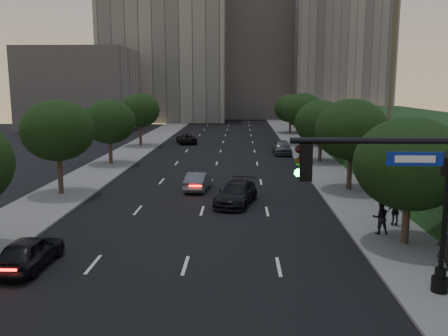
{
  "coord_description": "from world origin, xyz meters",
  "views": [
    {
      "loc": [
        2.33,
        -14.23,
        7.66
      ],
      "look_at": [
        1.53,
        8.95,
        3.6
      ],
      "focal_mm": 38.0,
      "sensor_mm": 36.0,
      "label": 1
    }
  ],
  "objects_px": {
    "sedan_mid_left": "(198,181)",
    "sedan_near_right": "(236,193)",
    "street_lamp": "(444,227)",
    "sedan_far_left": "(186,139)",
    "sedan_far_right": "(282,147)",
    "pedestrian_a": "(444,250)",
    "sedan_near_left": "(29,252)",
    "pedestrian_b": "(380,217)",
    "pedestrian_c": "(395,212)"
  },
  "relations": [
    {
      "from": "sedan_near_left",
      "to": "sedan_mid_left",
      "type": "xyz_separation_m",
      "value": [
        5.79,
        15.45,
        -0.03
      ]
    },
    {
      "from": "street_lamp",
      "to": "pedestrian_c",
      "type": "xyz_separation_m",
      "value": [
        1.06,
        8.46,
        -1.72
      ]
    },
    {
      "from": "sedan_near_right",
      "to": "sedan_far_right",
      "type": "relative_size",
      "value": 1.05
    },
    {
      "from": "sedan_far_right",
      "to": "pedestrian_b",
      "type": "distance_m",
      "value": 29.34
    },
    {
      "from": "sedan_near_left",
      "to": "sedan_far_right",
      "type": "bearing_deg",
      "value": -109.61
    },
    {
      "from": "sedan_near_left",
      "to": "sedan_mid_left",
      "type": "distance_m",
      "value": 16.5
    },
    {
      "from": "sedan_near_left",
      "to": "sedan_near_right",
      "type": "distance_m",
      "value": 14.16
    },
    {
      "from": "sedan_near_left",
      "to": "sedan_near_right",
      "type": "height_order",
      "value": "sedan_near_right"
    },
    {
      "from": "sedan_mid_left",
      "to": "sedan_near_right",
      "type": "relative_size",
      "value": 0.82
    },
    {
      "from": "sedan_far_left",
      "to": "sedan_far_right",
      "type": "bearing_deg",
      "value": 124.7
    },
    {
      "from": "sedan_far_left",
      "to": "pedestrian_a",
      "type": "xyz_separation_m",
      "value": [
        15.61,
        -43.66,
        0.31
      ]
    },
    {
      "from": "street_lamp",
      "to": "sedan_far_right",
      "type": "distance_m",
      "value": 36.29
    },
    {
      "from": "sedan_far_left",
      "to": "pedestrian_b",
      "type": "distance_m",
      "value": 41.48
    },
    {
      "from": "street_lamp",
      "to": "sedan_near_right",
      "type": "relative_size",
      "value": 1.11
    },
    {
      "from": "sedan_near_right",
      "to": "sedan_far_left",
      "type": "bearing_deg",
      "value": 115.76
    },
    {
      "from": "sedan_near_right",
      "to": "pedestrian_c",
      "type": "xyz_separation_m",
      "value": [
        8.69,
        -4.86,
        0.18
      ]
    },
    {
      "from": "street_lamp",
      "to": "pedestrian_a",
      "type": "xyz_separation_m",
      "value": [
        1.03,
        2.16,
        -1.67
      ]
    },
    {
      "from": "pedestrian_a",
      "to": "sedan_near_left",
      "type": "bearing_deg",
      "value": 16.22
    },
    {
      "from": "sedan_near_left",
      "to": "pedestrian_b",
      "type": "xyz_separation_m",
      "value": [
        16.07,
        4.8,
        0.3
      ]
    },
    {
      "from": "street_lamp",
      "to": "sedan_far_right",
      "type": "height_order",
      "value": "street_lamp"
    },
    {
      "from": "sedan_far_right",
      "to": "pedestrian_a",
      "type": "bearing_deg",
      "value": -84.83
    },
    {
      "from": "pedestrian_c",
      "to": "pedestrian_a",
      "type": "bearing_deg",
      "value": 85.96
    },
    {
      "from": "sedan_far_left",
      "to": "pedestrian_c",
      "type": "relative_size",
      "value": 3.1
    },
    {
      "from": "sedan_far_left",
      "to": "street_lamp",
      "type": "bearing_deg",
      "value": 91.53
    },
    {
      "from": "sedan_far_right",
      "to": "street_lamp",
      "type": "bearing_deg",
      "value": -86.83
    },
    {
      "from": "sedan_far_left",
      "to": "sedan_near_right",
      "type": "distance_m",
      "value": 33.24
    },
    {
      "from": "pedestrian_b",
      "to": "sedan_mid_left",
      "type": "bearing_deg",
      "value": -46.34
    },
    {
      "from": "sedan_far_right",
      "to": "pedestrian_a",
      "type": "relative_size",
      "value": 2.93
    },
    {
      "from": "sedan_mid_left",
      "to": "street_lamp",
      "type": "bearing_deg",
      "value": 126.64
    },
    {
      "from": "sedan_near_right",
      "to": "pedestrian_c",
      "type": "distance_m",
      "value": 9.96
    },
    {
      "from": "pedestrian_b",
      "to": "pedestrian_c",
      "type": "height_order",
      "value": "pedestrian_b"
    },
    {
      "from": "pedestrian_a",
      "to": "pedestrian_b",
      "type": "bearing_deg",
      "value": -59.41
    },
    {
      "from": "sedan_near_right",
      "to": "pedestrian_a",
      "type": "bearing_deg",
      "value": -38.5
    },
    {
      "from": "sedan_near_left",
      "to": "sedan_mid_left",
      "type": "bearing_deg",
      "value": -108.41
    },
    {
      "from": "sedan_near_left",
      "to": "sedan_near_right",
      "type": "bearing_deg",
      "value": -125.52
    },
    {
      "from": "sedan_near_left",
      "to": "sedan_mid_left",
      "type": "height_order",
      "value": "sedan_near_left"
    },
    {
      "from": "sedan_near_right",
      "to": "pedestrian_a",
      "type": "xyz_separation_m",
      "value": [
        8.66,
        -11.16,
        0.23
      ]
    },
    {
      "from": "street_lamp",
      "to": "sedan_far_left",
      "type": "xyz_separation_m",
      "value": [
        -14.58,
        45.82,
        -1.98
      ]
    },
    {
      "from": "sedan_far_left",
      "to": "sedan_mid_left",
      "type": "bearing_deg",
      "value": 82.12
    },
    {
      "from": "sedan_near_left",
      "to": "sedan_near_right",
      "type": "relative_size",
      "value": 0.82
    },
    {
      "from": "sedan_near_left",
      "to": "sedan_far_left",
      "type": "relative_size",
      "value": 0.87
    },
    {
      "from": "pedestrian_b",
      "to": "sedan_near_left",
      "type": "bearing_deg",
      "value": 16.29
    },
    {
      "from": "sedan_far_left",
      "to": "pedestrian_c",
      "type": "distance_m",
      "value": 40.5
    },
    {
      "from": "street_lamp",
      "to": "sedan_near_left",
      "type": "distance_m",
      "value": 16.52
    },
    {
      "from": "sedan_far_left",
      "to": "sedan_near_right",
      "type": "xyz_separation_m",
      "value": [
        6.95,
        -32.5,
        0.07
      ]
    },
    {
      "from": "sedan_mid_left",
      "to": "sedan_near_right",
      "type": "xyz_separation_m",
      "value": [
        2.86,
        -4.24,
        0.05
      ]
    },
    {
      "from": "street_lamp",
      "to": "sedan_far_left",
      "type": "height_order",
      "value": "street_lamp"
    },
    {
      "from": "sedan_far_right",
      "to": "sedan_near_left",
      "type": "bearing_deg",
      "value": -112.84
    },
    {
      "from": "street_lamp",
      "to": "sedan_far_left",
      "type": "relative_size",
      "value": 1.19
    },
    {
      "from": "sedan_mid_left",
      "to": "pedestrian_a",
      "type": "bearing_deg",
      "value": 132.6
    }
  ]
}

